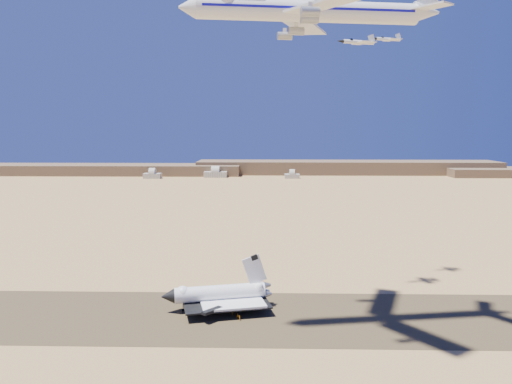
{
  "coord_description": "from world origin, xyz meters",
  "views": [
    {
      "loc": [
        9.27,
        -166.15,
        65.42
      ],
      "look_at": [
        4.97,
        8.0,
        42.74
      ],
      "focal_mm": 35.0,
      "sensor_mm": 36.0,
      "label": 1
    }
  ],
  "objects_px": {
    "chase_jet_e": "(387,39)",
    "carrier_747": "(301,11)",
    "crew_c": "(232,312)",
    "shuttle": "(219,295)",
    "chase_jet_d": "(358,42)",
    "crew_a": "(240,318)",
    "crew_b": "(238,316)"
  },
  "relations": [
    {
      "from": "chase_jet_e",
      "to": "carrier_747",
      "type": "bearing_deg",
      "value": -139.57
    },
    {
      "from": "shuttle",
      "to": "chase_jet_d",
      "type": "height_order",
      "value": "chase_jet_d"
    },
    {
      "from": "crew_c",
      "to": "chase_jet_d",
      "type": "bearing_deg",
      "value": -83.59
    },
    {
      "from": "crew_a",
      "to": "crew_c",
      "type": "xyz_separation_m",
      "value": [
        -2.88,
        4.99,
        0.06
      ]
    },
    {
      "from": "crew_a",
      "to": "chase_jet_e",
      "type": "height_order",
      "value": "chase_jet_e"
    },
    {
      "from": "carrier_747",
      "to": "crew_a",
      "type": "xyz_separation_m",
      "value": [
        -19.39,
        5.46,
        -99.43
      ]
    },
    {
      "from": "crew_b",
      "to": "carrier_747",
      "type": "bearing_deg",
      "value": -126.92
    },
    {
      "from": "crew_b",
      "to": "shuttle",
      "type": "bearing_deg",
      "value": 21.09
    },
    {
      "from": "shuttle",
      "to": "carrier_747",
      "type": "xyz_separation_m",
      "value": [
        27.56,
        -16.6,
        95.1
      ]
    },
    {
      "from": "shuttle",
      "to": "chase_jet_d",
      "type": "bearing_deg",
      "value": 13.1
    },
    {
      "from": "crew_c",
      "to": "carrier_747",
      "type": "bearing_deg",
      "value": -143.56
    },
    {
      "from": "crew_b",
      "to": "chase_jet_d",
      "type": "bearing_deg",
      "value": -68.52
    },
    {
      "from": "crew_b",
      "to": "chase_jet_d",
      "type": "relative_size",
      "value": 0.11
    },
    {
      "from": "carrier_747",
      "to": "shuttle",
      "type": "bearing_deg",
      "value": 139.92
    },
    {
      "from": "crew_c",
      "to": "chase_jet_e",
      "type": "height_order",
      "value": "chase_jet_e"
    },
    {
      "from": "shuttle",
      "to": "crew_c",
      "type": "bearing_deg",
      "value": -63.13
    },
    {
      "from": "shuttle",
      "to": "crew_c",
      "type": "distance_m",
      "value": 9.17
    },
    {
      "from": "crew_b",
      "to": "chase_jet_e",
      "type": "bearing_deg",
      "value": -65.75
    },
    {
      "from": "carrier_747",
      "to": "chase_jet_e",
      "type": "distance_m",
      "value": 72.57
    },
    {
      "from": "crew_a",
      "to": "chase_jet_e",
      "type": "distance_m",
      "value": 129.68
    },
    {
      "from": "chase_jet_d",
      "to": "chase_jet_e",
      "type": "height_order",
      "value": "chase_jet_e"
    },
    {
      "from": "carrier_747",
      "to": "crew_b",
      "type": "height_order",
      "value": "carrier_747"
    },
    {
      "from": "crew_b",
      "to": "crew_c",
      "type": "xyz_separation_m",
      "value": [
        -2.08,
        3.19,
        0.07
      ]
    },
    {
      "from": "carrier_747",
      "to": "chase_jet_e",
      "type": "relative_size",
      "value": 6.03
    },
    {
      "from": "chase_jet_d",
      "to": "chase_jet_e",
      "type": "distance_m",
      "value": 23.49
    },
    {
      "from": "shuttle",
      "to": "crew_c",
      "type": "xyz_separation_m",
      "value": [
        5.29,
        -6.15,
        -4.26
      ]
    },
    {
      "from": "carrier_747",
      "to": "crew_c",
      "type": "xyz_separation_m",
      "value": [
        -22.27,
        10.45,
        -99.37
      ]
    },
    {
      "from": "carrier_747",
      "to": "crew_a",
      "type": "distance_m",
      "value": 101.45
    },
    {
      "from": "shuttle",
      "to": "chase_jet_e",
      "type": "xyz_separation_m",
      "value": [
        67.69,
        43.83,
        96.93
      ]
    },
    {
      "from": "crew_b",
      "to": "crew_c",
      "type": "distance_m",
      "value": 3.81
    },
    {
      "from": "crew_c",
      "to": "chase_jet_d",
      "type": "xyz_separation_m",
      "value": [
        46.99,
        32.7,
        97.24
      ]
    },
    {
      "from": "carrier_747",
      "to": "chase_jet_d",
      "type": "height_order",
      "value": "carrier_747"
    }
  ]
}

